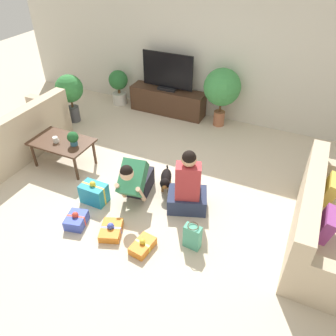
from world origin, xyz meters
name	(u,v)px	position (x,y,z in m)	size (l,w,h in m)	color
ground_plane	(146,190)	(0.00, 0.00, 0.00)	(16.00, 16.00, 0.00)	beige
wall_back	(211,50)	(0.00, 2.63, 1.30)	(8.40, 0.06, 2.60)	beige
sofa_left	(15,137)	(-2.42, -0.04, 0.30)	(0.86, 1.93, 0.84)	#C6B293
sofa_right	(328,225)	(2.42, 0.05, 0.30)	(0.86, 1.93, 0.84)	#C6B293
coffee_table	(62,144)	(-1.47, 0.01, 0.40)	(0.94, 0.59, 0.45)	#472D1E
tv_console	(168,101)	(-0.75, 2.37, 0.25)	(1.52, 0.39, 0.50)	#472D1E
tv	(168,74)	(-0.75, 2.37, 0.83)	(1.04, 0.20, 0.72)	black
potted_plant_back_left	(119,85)	(-1.86, 2.32, 0.42)	(0.40, 0.40, 0.73)	beige
potted_plant_back_right	(222,88)	(0.36, 2.32, 0.75)	(0.68, 0.68, 1.11)	#A36042
potted_plant_corner_left	(70,91)	(-2.27, 1.27, 0.62)	(0.51, 0.51, 0.93)	#4C4C51
person_kneeling	(136,180)	(-0.04, -0.20, 0.32)	(0.44, 0.78, 0.75)	#23232D
person_sitting	(188,189)	(0.69, -0.10, 0.35)	(0.63, 0.59, 0.96)	#283351
dog	(166,179)	(0.26, 0.14, 0.19)	(0.27, 0.51, 0.30)	black
gift_box_a	(94,193)	(-0.53, -0.51, 0.14)	(0.36, 0.24, 0.35)	teal
gift_box_b	(76,220)	(-0.49, -0.98, 0.08)	(0.30, 0.34, 0.21)	#3D51BC
gift_box_c	(143,246)	(0.48, -0.98, 0.06)	(0.24, 0.35, 0.17)	orange
gift_box_d	(111,230)	(0.00, -0.93, 0.05)	(0.36, 0.42, 0.17)	orange
gift_bag_a	(192,237)	(1.00, -0.69, 0.17)	(0.21, 0.14, 0.35)	#4CA384
mug	(56,140)	(-1.51, -0.05, 0.49)	(0.12, 0.08, 0.09)	silver
tabletop_plant	(73,138)	(-1.21, 0.01, 0.57)	(0.17, 0.17, 0.22)	#336B84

